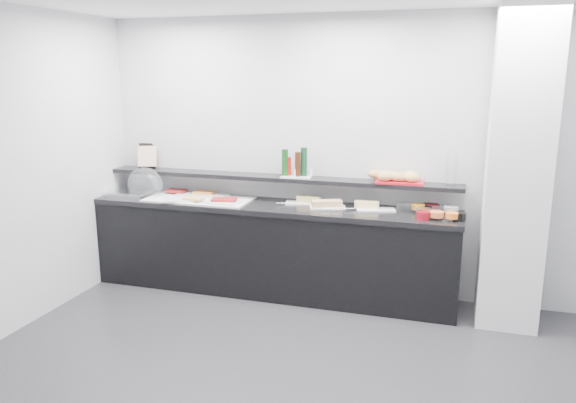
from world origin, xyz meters
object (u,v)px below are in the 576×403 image
(condiment_tray, at_px, (296,177))
(carafe, at_px, (452,169))
(sandwich_plate_mid, at_px, (328,207))
(framed_print, at_px, (147,155))
(bread_tray, at_px, (400,181))
(cloche_base, at_px, (128,193))

(condiment_tray, height_order, carafe, carafe)
(sandwich_plate_mid, relative_size, condiment_tray, 1.14)
(framed_print, distance_m, condiment_tray, 1.72)
(bread_tray, height_order, carafe, carafe)
(framed_print, height_order, condiment_tray, framed_print)
(condiment_tray, bearing_deg, cloche_base, -179.60)
(condiment_tray, distance_m, carafe, 1.47)
(sandwich_plate_mid, height_order, carafe, carafe)
(cloche_base, height_order, bread_tray, bread_tray)
(framed_print, relative_size, condiment_tray, 0.88)
(cloche_base, xyz_separation_m, bread_tray, (2.78, 0.23, 0.24))
(cloche_base, distance_m, condiment_tray, 1.81)
(sandwich_plate_mid, xyz_separation_m, framed_print, (-2.07, 0.27, 0.37))
(sandwich_plate_mid, height_order, condiment_tray, condiment_tray)
(sandwich_plate_mid, bearing_deg, condiment_tray, 137.69)
(condiment_tray, bearing_deg, framed_print, 170.68)
(condiment_tray, bearing_deg, sandwich_plate_mid, -30.23)
(cloche_base, bearing_deg, condiment_tray, 5.22)
(cloche_base, bearing_deg, bread_tray, 3.77)
(framed_print, bearing_deg, bread_tray, -9.78)
(cloche_base, xyz_separation_m, carafe, (3.24, 0.23, 0.38))
(condiment_tray, relative_size, bread_tray, 0.67)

